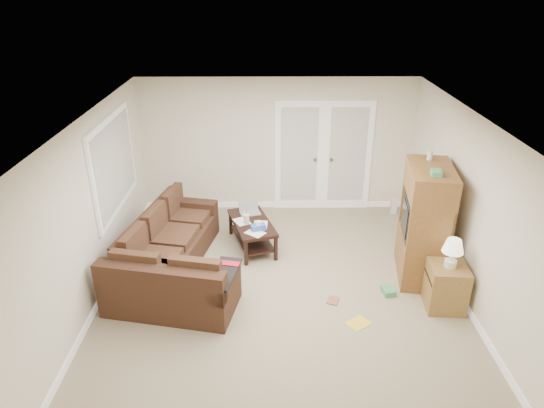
{
  "coord_description": "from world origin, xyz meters",
  "views": [
    {
      "loc": [
        -0.17,
        -5.78,
        4.08
      ],
      "look_at": [
        -0.12,
        0.54,
        1.1
      ],
      "focal_mm": 32.0,
      "sensor_mm": 36.0,
      "label": 1
    }
  ],
  "objects_px": {
    "coffee_table": "(252,232)",
    "tv_armoire": "(424,223)",
    "side_cabinet": "(447,283)",
    "sectional_sofa": "(171,261)"
  },
  "relations": [
    {
      "from": "tv_armoire",
      "to": "side_cabinet",
      "type": "bearing_deg",
      "value": -72.04
    },
    {
      "from": "coffee_table",
      "to": "sectional_sofa",
      "type": "bearing_deg",
      "value": -156.54
    },
    {
      "from": "tv_armoire",
      "to": "coffee_table",
      "type": "bearing_deg",
      "value": 169.98
    },
    {
      "from": "sectional_sofa",
      "to": "coffee_table",
      "type": "height_order",
      "value": "sectional_sofa"
    },
    {
      "from": "sectional_sofa",
      "to": "side_cabinet",
      "type": "distance_m",
      "value": 3.86
    },
    {
      "from": "tv_armoire",
      "to": "side_cabinet",
      "type": "xyz_separation_m",
      "value": [
        0.13,
        -0.8,
        -0.49
      ]
    },
    {
      "from": "sectional_sofa",
      "to": "side_cabinet",
      "type": "bearing_deg",
      "value": 1.32
    },
    {
      "from": "coffee_table",
      "to": "tv_armoire",
      "type": "xyz_separation_m",
      "value": [
        2.51,
        -0.86,
        0.61
      ]
    },
    {
      "from": "coffee_table",
      "to": "tv_armoire",
      "type": "distance_m",
      "value": 2.73
    },
    {
      "from": "tv_armoire",
      "to": "side_cabinet",
      "type": "relative_size",
      "value": 1.77
    }
  ]
}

